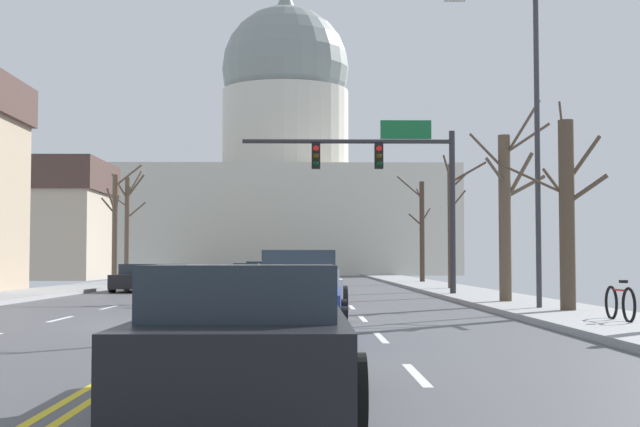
% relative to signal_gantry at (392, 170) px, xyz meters
% --- Properties ---
extents(ground, '(20.00, 180.00, 0.20)m').
position_rel_signal_gantry_xyz_m(ground, '(-5.34, -14.37, -4.69)').
color(ground, '#4C4C51').
extents(signal_gantry, '(7.91, 0.41, 6.44)m').
position_rel_signal_gantry_xyz_m(signal_gantry, '(0.00, 0.00, 0.00)').
color(signal_gantry, '#28282D').
rests_on(signal_gantry, ground).
extents(street_lamp_right, '(2.48, 0.24, 8.32)m').
position_rel_signal_gantry_xyz_m(street_lamp_right, '(2.54, -10.19, 0.36)').
color(street_lamp_right, '#333338').
rests_on(street_lamp_right, ground).
extents(capitol_building, '(32.64, 19.99, 29.54)m').
position_rel_signal_gantry_xyz_m(capitol_building, '(-5.34, 58.09, 4.90)').
color(capitol_building, beige).
rests_on(capitol_building, ground).
extents(sedan_near_00, '(2.04, 4.29, 1.28)m').
position_rel_signal_gantry_xyz_m(sedan_near_00, '(-3.39, -4.41, -4.11)').
color(sedan_near_00, '#B71414').
rests_on(sedan_near_00, ground).
extents(pickup_truck_near_01, '(2.19, 5.64, 1.60)m').
position_rel_signal_gantry_xyz_m(pickup_truck_near_01, '(-3.34, -11.69, -3.99)').
color(pickup_truck_near_01, silver).
rests_on(pickup_truck_near_01, ground).
extents(sedan_near_02, '(2.19, 4.41, 1.28)m').
position_rel_signal_gantry_xyz_m(sedan_near_02, '(-3.48, -18.16, -4.11)').
color(sedan_near_02, navy).
rests_on(sedan_near_02, ground).
extents(sedan_near_03, '(2.05, 4.43, 1.32)m').
position_rel_signal_gantry_xyz_m(sedan_near_03, '(-3.70, -25.32, -4.09)').
color(sedan_near_03, black).
rests_on(sedan_near_03, ground).
extents(sedan_oncoming_00, '(2.22, 4.38, 1.20)m').
position_rel_signal_gantry_xyz_m(sedan_oncoming_00, '(-10.35, 6.26, -4.14)').
color(sedan_oncoming_00, black).
rests_on(sedan_oncoming_00, ground).
extents(sedan_oncoming_01, '(2.15, 4.29, 1.16)m').
position_rel_signal_gantry_xyz_m(sedan_oncoming_01, '(-10.55, 15.88, -4.16)').
color(sedan_oncoming_01, navy).
rests_on(sedan_oncoming_01, ground).
extents(sedan_oncoming_02, '(2.10, 4.63, 1.18)m').
position_rel_signal_gantry_xyz_m(sedan_oncoming_02, '(-7.17, 27.19, -4.15)').
color(sedan_oncoming_02, navy).
rests_on(sedan_oncoming_02, ground).
extents(sedan_oncoming_03, '(2.16, 4.31, 1.27)m').
position_rel_signal_gantry_xyz_m(sedan_oncoming_03, '(-7.11, 39.33, -4.10)').
color(sedan_oncoming_03, '#1E7247').
rests_on(sedan_oncoming_03, ground).
extents(flank_building_00, '(11.31, 9.92, 8.43)m').
position_rel_signal_gantry_xyz_m(flank_building_00, '(-23.19, 31.76, -0.42)').
color(flank_building_00, '#B2A38E').
rests_on(flank_building_00, ground).
extents(bare_tree_00, '(2.08, 2.50, 5.71)m').
position_rel_signal_gantry_xyz_m(bare_tree_00, '(3.25, 6.50, -1.61)').
color(bare_tree_00, '#4C3D2D').
rests_on(bare_tree_00, ground).
extents(bare_tree_01, '(2.32, 2.18, 6.24)m').
position_rel_signal_gantry_xyz_m(bare_tree_01, '(-13.27, 14.56, -1.45)').
color(bare_tree_01, brown).
rests_on(bare_tree_01, ground).
extents(bare_tree_02, '(2.67, 2.25, 5.32)m').
position_rel_signal_gantry_xyz_m(bare_tree_02, '(3.27, -11.39, -2.14)').
color(bare_tree_02, '#4C3D2D').
rests_on(bare_tree_02, ground).
extents(bare_tree_04, '(2.00, 1.77, 6.14)m').
position_rel_signal_gantry_xyz_m(bare_tree_04, '(3.49, 18.95, -1.52)').
color(bare_tree_04, '#423328').
rests_on(bare_tree_04, ground).
extents(bare_tree_05, '(2.03, 1.88, 6.52)m').
position_rel_signal_gantry_xyz_m(bare_tree_05, '(-13.81, 20.56, -1.15)').
color(bare_tree_05, brown).
rests_on(bare_tree_05, ground).
extents(bare_tree_06, '(2.55, 1.83, 6.00)m').
position_rel_signal_gantry_xyz_m(bare_tree_06, '(2.85, -6.44, -1.87)').
color(bare_tree_06, brown).
rests_on(bare_tree_06, ground).
extents(bicycle_parked, '(0.12, 1.77, 0.85)m').
position_rel_signal_gantry_xyz_m(bicycle_parked, '(3.24, -15.17, -4.22)').
color(bicycle_parked, black).
rests_on(bicycle_parked, ground).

